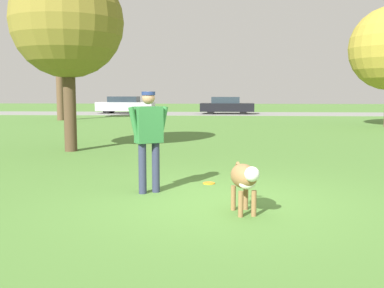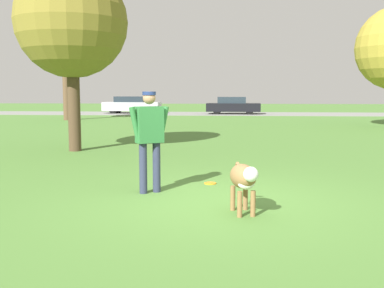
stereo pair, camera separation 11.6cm
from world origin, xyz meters
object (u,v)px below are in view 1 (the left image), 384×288
Objects in this scene: parked_car_silver at (125,105)px; parked_car_black at (227,106)px; tree_near_left at (67,22)px; person at (149,133)px; tree_far_left at (58,35)px; frisbee at (209,183)px; dog at (245,178)px.

parked_car_silver is 1.08× the size of parked_car_black.
tree_near_left is 23.27m from parked_car_black.
tree_near_left reaches higher than person.
person is 0.25× the size of tree_far_left.
tree_far_left is 13.96m from parked_car_black.
person is at bearing -139.92° from frisbee.
parked_car_black is at bearing 78.28° from tree_near_left.
tree_near_left is 1.15× the size of parked_car_silver.
tree_near_left reaches higher than parked_car_silver.
tree_near_left is 23.64m from parked_car_silver.
person is 7.53× the size of frisbee.
parked_car_black is (0.60, 26.97, 0.64)m from frisbee.
tree_far_left is 1.47× the size of parked_car_silver.
person reaches higher than frisbee.
dog is 30.71m from parked_car_silver.
frisbee is (0.98, 0.82, -1.00)m from person.
dog is 0.21× the size of parked_car_silver.
parked_car_silver is at bearing 98.45° from tree_near_left.
frisbee is at bearing -179.47° from dog.
tree_far_left is at bearing 111.10° from tree_near_left.
dog is 2.18m from frisbee.
dog is at bearing -63.82° from tree_far_left.
parked_car_black is (0.05, 29.02, 0.15)m from dog.
person is 27.84m from parked_car_black.
frisbee is (-0.55, 2.05, -0.49)m from dog.
tree_near_left is 1.25× the size of parked_car_black.
frisbee is 28.59m from parked_car_silver.
tree_far_left is 1.28× the size of tree_near_left.
person is at bearing -143.22° from dog.
parked_car_black is (1.57, 27.79, -0.36)m from person.
frisbee is 0.05× the size of parked_car_black.
tree_near_left reaches higher than frisbee.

